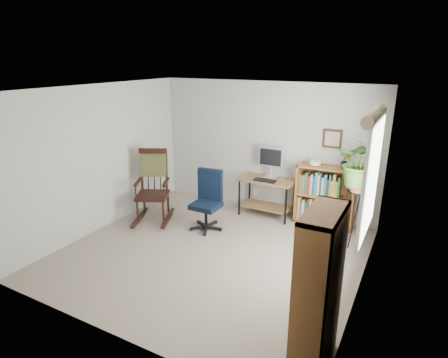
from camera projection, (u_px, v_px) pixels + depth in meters
The scene contains 18 objects.
floor at pixel (211, 253), 5.62m from camera, with size 4.20×4.00×0.00m, color gray.
ceiling at pixel (209, 89), 4.87m from camera, with size 4.20×4.00×0.00m, color white.
wall_back at pixel (265, 148), 6.92m from camera, with size 4.20×0.00×2.40m, color #B0B0AC.
wall_front at pixel (105, 233), 3.57m from camera, with size 4.20×0.00×2.40m, color #B0B0AC.
wall_left at pixel (101, 158), 6.19m from camera, with size 0.00×4.00×2.40m, color #B0B0AC.
wall_right at pixel (368, 203), 4.30m from camera, with size 0.00×4.00×2.40m, color #B0B0AC.
window at pixel (370, 179), 4.50m from camera, with size 0.12×1.20×1.50m, color silver, non-canonical shape.
desk at pixel (267, 197), 6.85m from camera, with size 0.97×0.53×0.70m, color brown, non-canonical shape.
monitor at pixel (271, 162), 6.77m from camera, with size 0.46×0.16×0.56m, color silver, non-canonical shape.
keyboard at pixel (265, 180), 6.63m from camera, with size 0.40×0.15×0.03m, color black.
office_chair at pixel (206, 201), 6.23m from camera, with size 0.56×0.56×1.03m, color black, non-canonical shape.
rocking_chair at pixel (152, 186), 6.55m from camera, with size 0.67×1.11×1.29m, color black, non-canonical shape.
low_bookshelf at pixel (325, 196), 6.43m from camera, with size 0.99×0.33×1.04m, color #945D30, non-canonical shape.
tall_bookshelf at pixel (318, 293), 3.33m from camera, with size 0.30×0.70×1.59m, color #945D30, non-canonical shape.
plant_stand at pixel (354, 214), 5.69m from camera, with size 0.29×0.29×1.04m, color black, non-canonical shape.
spider_plant at pixel (363, 138), 5.33m from camera, with size 1.69×1.88×1.46m, color #366222.
potted_plant_small at pixel (345, 166), 6.13m from camera, with size 0.13×0.24×0.11m, color #366222.
framed_picture at pixel (332, 139), 6.25m from camera, with size 0.32×0.04×0.32m, color black, non-canonical shape.
Camera 1 is at (2.53, -4.31, 2.80)m, focal length 30.00 mm.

